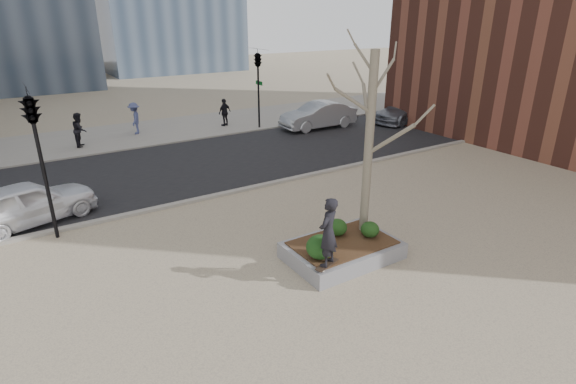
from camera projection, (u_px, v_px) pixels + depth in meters
ground at (312, 268)px, 11.96m from camera, size 120.00×120.00×0.00m
street at (181, 167)px, 19.80m from camera, size 60.00×8.00×0.02m
far_sidewalk at (138, 134)px, 25.28m from camera, size 60.00×6.00×0.02m
planter at (342, 251)px, 12.38m from camera, size 3.00×2.00×0.45m
planter_mulch at (343, 243)px, 12.29m from camera, size 2.70×1.70×0.04m
sycamore_tree at (371, 117)px, 11.79m from camera, size 2.80×2.80×6.60m
shrub_left at (320, 247)px, 11.38m from camera, size 0.73×0.73×0.62m
shrub_middle at (337, 227)px, 12.59m from camera, size 0.56×0.56×0.48m
shrub_right at (370, 229)px, 12.51m from camera, size 0.52×0.52×0.44m
skateboard at (327, 265)px, 11.15m from camera, size 0.80×0.44×0.08m
skateboarder at (328, 232)px, 10.81m from camera, size 0.77×0.68×1.77m
police_car at (27, 203)px, 14.22m from camera, size 4.41×2.74×1.40m
car_silver at (318, 115)px, 26.22m from camera, size 4.61×1.76×1.50m
car_third at (405, 110)px, 27.85m from camera, size 5.02×2.76×1.38m
pedestrian_a at (80, 130)px, 22.52m from camera, size 0.88×1.00×1.71m
pedestrian_b at (135, 118)px, 24.89m from camera, size 1.00×1.28×1.74m
pedestrian_c at (225, 112)px, 26.71m from camera, size 1.03×0.71×1.62m
traffic_light_near at (43, 167)px, 12.78m from camera, size 0.60×2.48×4.50m
traffic_light_far at (258, 89)px, 25.81m from camera, size 0.60×2.48×4.50m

